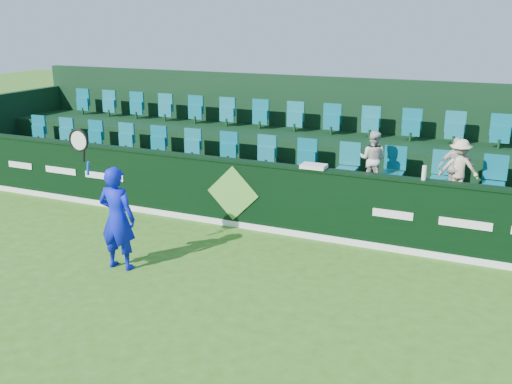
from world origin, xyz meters
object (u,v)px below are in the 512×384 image
at_px(tennis_player, 117,217).
at_px(spectator_middle, 456,167).
at_px(spectator_right, 459,168).
at_px(towel, 314,166).
at_px(spectator_left, 373,159).
at_px(drinks_bottle, 424,173).

xyz_separation_m(tennis_player, spectator_middle, (4.86, 3.72, 0.47)).
bearing_deg(spectator_right, towel, 21.61).
bearing_deg(spectator_right, spectator_left, -3.11).
relative_size(tennis_player, spectator_right, 2.17).
relative_size(spectator_right, drinks_bottle, 4.40).
bearing_deg(spectator_middle, drinks_bottle, 48.30).
bearing_deg(drinks_bottle, tennis_player, -149.67).
distance_m(tennis_player, drinks_bottle, 5.17).
height_order(spectator_middle, drinks_bottle, spectator_middle).
distance_m(tennis_player, spectator_middle, 6.13).
bearing_deg(tennis_player, drinks_bottle, 30.33).
bearing_deg(spectator_right, spectator_middle, -3.11).
height_order(spectator_left, towel, spectator_left).
bearing_deg(spectator_left, tennis_player, 51.29).
relative_size(spectator_middle, spectator_right, 1.02).
relative_size(spectator_left, spectator_middle, 1.00).
distance_m(spectator_left, drinks_bottle, 1.59).
xyz_separation_m(spectator_left, drinks_bottle, (1.12, -1.12, 0.12)).
height_order(tennis_player, spectator_left, tennis_player).
distance_m(spectator_middle, spectator_right, 0.06).
height_order(spectator_left, spectator_middle, spectator_left).
bearing_deg(tennis_player, spectator_right, 37.09).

